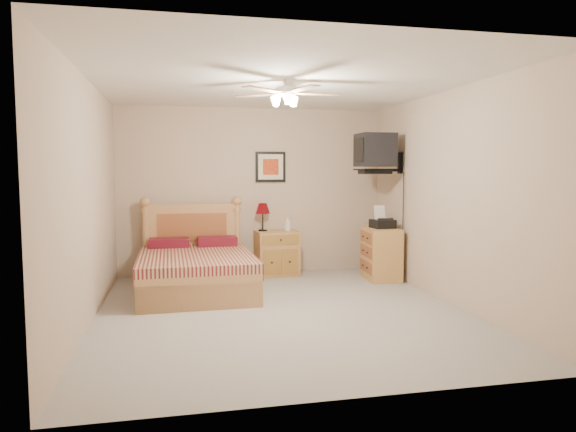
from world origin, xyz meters
The scene contains 17 objects.
floor centered at (0.00, 0.00, 0.00)m, with size 4.50×4.50×0.00m, color gray.
ceiling centered at (0.00, 0.00, 2.50)m, with size 4.00×4.50×0.04m, color white.
wall_back centered at (0.00, 2.25, 1.25)m, with size 4.00×0.04×2.50m, color tan.
wall_front centered at (0.00, -2.25, 1.25)m, with size 4.00×0.04×2.50m, color tan.
wall_left centered at (-2.00, 0.00, 1.25)m, with size 0.04×4.50×2.50m, color tan.
wall_right centered at (2.00, 0.00, 1.25)m, with size 0.04×4.50×2.50m, color tan.
bed centered at (-0.90, 1.12, 0.60)m, with size 1.41×1.85×1.20m, color #AE7941, non-canonical shape.
nightstand centered at (0.32, 2.00, 0.33)m, with size 0.61×0.46×0.66m, color #A97639.
table_lamp centered at (0.12, 2.07, 0.87)m, with size 0.22×0.22×0.42m, color #5B0309, non-canonical shape.
lotion_bottle centered at (0.48, 1.97, 0.78)m, with size 0.09×0.09×0.23m, color silver.
framed_picture centered at (0.27, 2.23, 1.62)m, with size 0.46×0.04×0.46m, color black.
dresser centered at (1.73, 1.38, 0.37)m, with size 0.44×0.63×0.75m, color #BE8247.
fax_machine centered at (1.73, 1.36, 0.91)m, with size 0.30×0.32×0.32m, color black, non-canonical shape.
magazine_lower centered at (1.67, 1.64, 0.76)m, with size 0.20×0.27×0.03m, color #BAAC99.
magazine_upper centered at (1.68, 1.67, 0.78)m, with size 0.20×0.27×0.02m, color gray.
wall_tv centered at (1.75, 1.34, 1.81)m, with size 0.56×0.46×0.58m, color black, non-canonical shape.
ceiling_fan centered at (0.00, -0.20, 2.36)m, with size 1.14×1.14×0.28m, color white, non-canonical shape.
Camera 1 is at (-1.10, -5.47, 1.55)m, focal length 32.00 mm.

